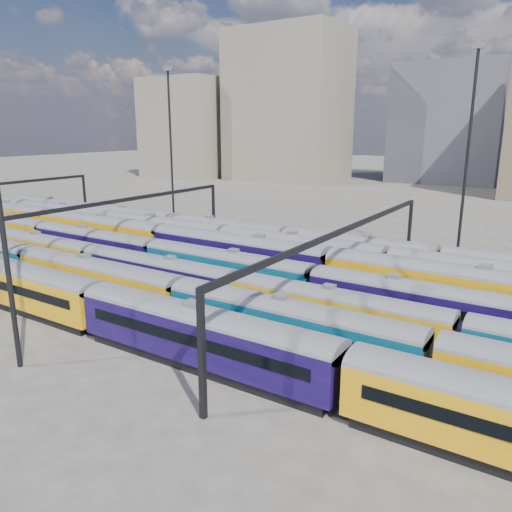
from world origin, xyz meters
The scene contains 12 objects.
ground centered at (0.00, 0.00, 0.00)m, with size 500.00×500.00×0.00m, color #444039.
rake_0 centered at (5.91, -15.00, 2.77)m, with size 149.95×3.13×5.28m.
rake_1 centered at (-10.80, -10.00, 2.67)m, with size 103.19×3.02×5.09m.
rake_2 centered at (11.32, -5.00, 2.48)m, with size 134.54×2.81×4.72m.
rake_3 centered at (-3.03, 0.00, 2.60)m, with size 100.42×2.94×4.95m.
rake_4 centered at (-16.62, 5.00, 2.96)m, with size 137.12×3.34×5.64m.
rake_5 centered at (-10.63, 10.00, 2.75)m, with size 127.55×3.11×5.24m.
rake_6 centered at (-14.24, 15.00, 2.50)m, with size 96.59×2.83×4.76m.
gantry_1 centered at (-20.00, 0.00, 6.79)m, with size 0.35×40.35×8.03m.
gantry_2 centered at (10.00, 0.00, 6.79)m, with size 0.35×40.35×8.03m.
mast_1 centered at (-30.00, 22.00, 13.97)m, with size 1.40×0.50×25.60m.
mast_3 centered at (15.00, 24.00, 13.97)m, with size 1.40×0.50×25.60m.
Camera 1 is at (26.58, -40.00, 16.45)m, focal length 35.00 mm.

